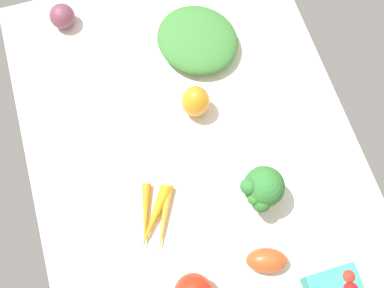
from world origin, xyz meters
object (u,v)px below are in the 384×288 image
object	(u,v)px
red_onion_center	(62,16)
bell_pepper_orange	(195,102)
leafy_greens_clump	(197,40)
carrot_bunch	(155,217)
broccoli_head	(263,188)
roma_tomato	(267,260)

from	to	relation	value
red_onion_center	bell_pepper_orange	bearing A→B (deg)	37.29
bell_pepper_orange	leafy_greens_clump	xyz separation A→B (cm)	(-16.94, 5.62, -1.44)
bell_pepper_orange	red_onion_center	bearing A→B (deg)	-142.71
carrot_bunch	broccoli_head	world-z (taller)	broccoli_head
red_onion_center	broccoli_head	size ratio (longest dim) A/B	0.55
roma_tomato	bell_pepper_orange	xyz separation A→B (cm)	(-38.96, -3.92, 1.89)
roma_tomato	carrot_bunch	bearing A→B (deg)	-20.82
carrot_bunch	bell_pepper_orange	bearing A→B (deg)	144.84
leafy_greens_clump	red_onion_center	bearing A→B (deg)	-117.86
roma_tomato	leafy_greens_clump	world-z (taller)	leafy_greens_clump
roma_tomato	broccoli_head	size ratio (longest dim) A/B	0.75
carrot_bunch	bell_pepper_orange	distance (cm)	28.38
carrot_bunch	bell_pepper_orange	size ratio (longest dim) A/B	1.84
broccoli_head	red_onion_center	bearing A→B (deg)	-150.61
red_onion_center	broccoli_head	xyz separation A→B (cm)	(58.22, 32.79, 3.73)
roma_tomato	leafy_greens_clump	xyz separation A→B (cm)	(-55.90, 1.70, 0.45)
red_onion_center	leafy_greens_clump	xyz separation A→B (cm)	(16.39, 31.01, -0.15)
leafy_greens_clump	carrot_bunch	bearing A→B (deg)	-28.66
carrot_bunch	roma_tomato	bearing A→B (deg)	51.72
carrot_bunch	roma_tomato	distance (cm)	25.71
carrot_bunch	broccoli_head	distance (cm)	24.38
red_onion_center	broccoli_head	distance (cm)	66.92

